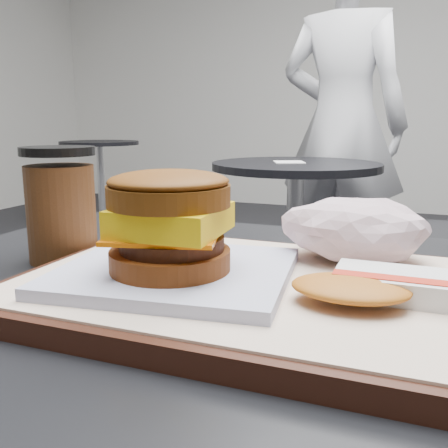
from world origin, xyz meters
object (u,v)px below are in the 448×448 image
breakfast_sandwich (172,234)px  neighbor_table (295,210)px  hash_brown (375,286)px  coffee_cup (61,208)px  crumpled_wrapper (354,229)px  serving_tray (243,288)px  patron (342,126)px

breakfast_sandwich → neighbor_table: (-0.28, 1.69, -0.28)m
hash_brown → coffee_cup: size_ratio=0.96×
breakfast_sandwich → crumpled_wrapper: 0.18m
serving_tray → hash_brown: (0.11, -0.02, 0.02)m
breakfast_sandwich → hash_brown: (0.16, 0.01, -0.03)m
serving_tray → neighbor_table: 1.71m
coffee_cup → crumpled_wrapper: bearing=8.3°
patron → breakfast_sandwich: bearing=105.7°
crumpled_wrapper → patron: bearing=98.5°
breakfast_sandwich → patron: 2.26m
breakfast_sandwich → patron: (-0.18, 2.25, 0.07)m
serving_tray → breakfast_sandwich: 0.08m
hash_brown → neighbor_table: size_ratio=0.16×
serving_tray → patron: 2.24m
breakfast_sandwich → patron: bearing=94.7°
hash_brown → patron: bearing=98.8°
breakfast_sandwich → coffee_cup: 0.19m
serving_tray → breakfast_sandwich: breakfast_sandwich is taller
crumpled_wrapper → coffee_cup: coffee_cup is taller
neighbor_table → coffee_cup: bearing=-86.0°
crumpled_wrapper → patron: (-0.32, 2.13, 0.08)m
coffee_cup → breakfast_sandwich: bearing=-23.5°
crumpled_wrapper → neighbor_table: size_ratio=0.18×
hash_brown → coffee_cup: bearing=169.5°
coffee_cup → patron: (-0.01, 2.18, 0.07)m
crumpled_wrapper → coffee_cup: 0.31m
coffee_cup → neighbor_table: size_ratio=0.17×
serving_tray → crumpled_wrapper: size_ratio=2.81×
neighbor_table → hash_brown: bearing=-75.1°
serving_tray → hash_brown: hash_brown is taller
hash_brown → patron: patron is taller
coffee_cup → patron: 2.18m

